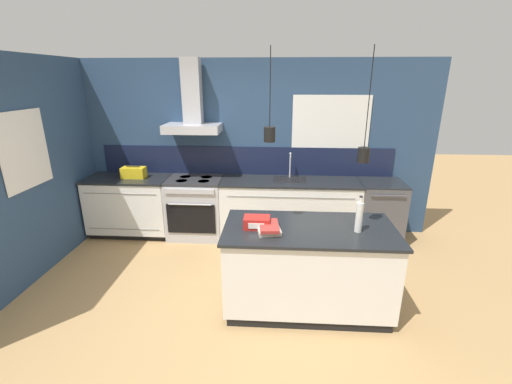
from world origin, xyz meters
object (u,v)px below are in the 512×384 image
Objects in this scene: yellow_toolbox at (134,172)px; oven_range at (196,208)px; bottle_on_island at (359,217)px; book_stack at (269,228)px; dishwasher at (379,212)px; red_supply_box at (257,222)px.

oven_range is at bearing -0.28° from yellow_toolbox.
oven_range is 2.49× the size of bottle_on_island.
oven_range is 2.81× the size of book_stack.
yellow_toolbox reaches higher than dishwasher.
book_stack is at bearing -35.53° from red_supply_box.
book_stack is 2.71m from yellow_toolbox.
bottle_on_island reaches higher than book_stack.
oven_range is at bearing 123.33° from book_stack.
yellow_toolbox is at bearing 180.00° from dishwasher.
dishwasher is 2.44m from red_supply_box.
bottle_on_island is (2.02, -1.70, 0.61)m from oven_range.
book_stack is (-0.86, -0.06, -0.12)m from bottle_on_island.
oven_range is 1.05m from yellow_toolbox.
red_supply_box is 2.56m from yellow_toolbox.
yellow_toolbox is at bearing 179.72° from oven_range.
red_supply_box is at bearing -40.77° from yellow_toolbox.
dishwasher is (2.73, 0.00, 0.00)m from oven_range.
dishwasher is at bearing 0.09° from oven_range.
book_stack is at bearing -56.67° from oven_range.
bottle_on_island is at bearing 3.93° from book_stack.
red_supply_box is (1.03, -1.67, 0.51)m from oven_range.
yellow_toolbox is (-2.93, 1.70, -0.08)m from bottle_on_island.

